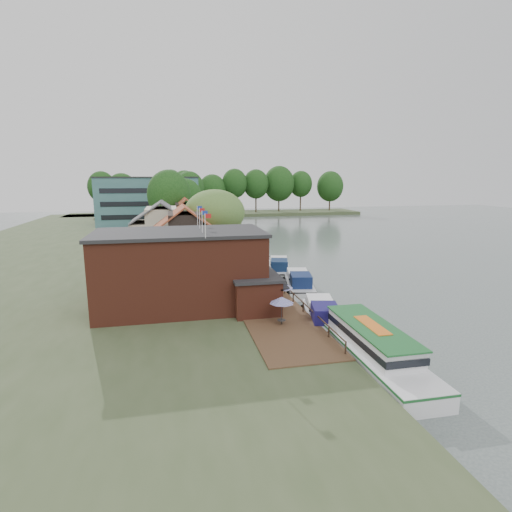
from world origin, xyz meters
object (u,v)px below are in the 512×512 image
hotel_block (149,201)px  umbrella_3 (264,279)px  cottage_b (162,230)px  cottage_c (186,223)px  cruiser_1 (299,280)px  swan (357,358)px  pub (202,268)px  umbrella_2 (269,287)px  willow (215,226)px  umbrella_0 (282,311)px  cruiser_0 (322,312)px  cruiser_3 (256,251)px  umbrella_6 (248,263)px  tour_boat (375,347)px  umbrella_4 (254,275)px  umbrella_1 (282,295)px  cottage_a (185,239)px  cruiser_2 (279,266)px

hotel_block → umbrella_3: 69.14m
cottage_b → cottage_c: bearing=66.0°
cruiser_1 → swan: bearing=-82.9°
pub → umbrella_2: 7.07m
willow → cruiser_1: (8.19, -13.71, -4.99)m
willow → umbrella_3: (3.37, -16.34, -3.93)m
cottage_c → umbrella_2: (6.63, -33.36, -2.96)m
cottage_c → umbrella_0: (5.92, -40.62, -2.96)m
cruiser_0 → cruiser_3: cruiser_0 is taller
umbrella_6 → cruiser_3: umbrella_6 is taller
pub → tour_boat: 17.31m
umbrella_2 → tour_boat: size_ratio=0.18×
umbrella_4 → cruiser_3: bearing=77.0°
umbrella_0 → umbrella_6: (0.85, 18.91, 0.00)m
cottage_b → umbrella_1: (11.21, -27.29, -2.96)m
willow → umbrella_0: bearing=-84.8°
cruiser_1 → umbrella_4: bearing=-161.9°
umbrella_1 → umbrella_0: bearing=-106.6°
cottage_a → cruiser_0: 22.98m
umbrella_2 → umbrella_3: 3.02m
cottage_a → cruiser_3: 17.37m
hotel_block → umbrella_6: bearing=-75.9°
cottage_a → umbrella_3: bearing=-55.3°
cottage_b → umbrella_3: 24.13m
cottage_b → umbrella_1: bearing=-67.7°
tour_boat → pub: bearing=130.5°
pub → cruiser_2: size_ratio=2.03×
cottage_b → umbrella_4: cottage_b is taller
pub → cruiser_3: bearing=67.7°
pub → hotel_block: (-8.00, 71.00, 2.50)m
cottage_c → cottage_a: bearing=-93.0°
umbrella_4 → cruiser_2: 10.46m
cruiser_0 → cruiser_1: bearing=96.0°
cottage_b → cruiser_2: 19.16m
umbrella_0 → cruiser_2: umbrella_0 is taller
umbrella_4 → umbrella_1: bearing=-82.4°
cruiser_3 → swan: cruiser_3 is taller
willow → umbrella_6: 9.25m
umbrella_3 → cruiser_1: bearing=28.6°
umbrella_2 → cottage_c: bearing=101.2°
willow → cruiser_3: bearing=42.2°
tour_boat → umbrella_1: bearing=109.6°
cottage_c → cruiser_1: (11.69, -27.71, -4.03)m
cruiser_3 → umbrella_0: bearing=-98.9°
umbrella_6 → cruiser_1: size_ratio=0.24×
umbrella_2 → umbrella_4: size_ratio=0.97×
cottage_a → cottage_c: bearing=87.0°
cottage_c → umbrella_1: cottage_c is taller
cruiser_1 → swan: (-1.62, -18.39, -1.00)m
umbrella_1 → cottage_c: bearing=101.2°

